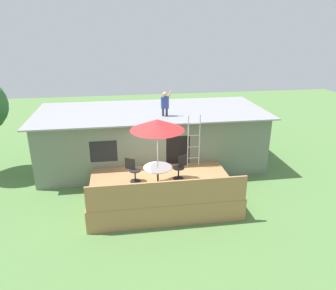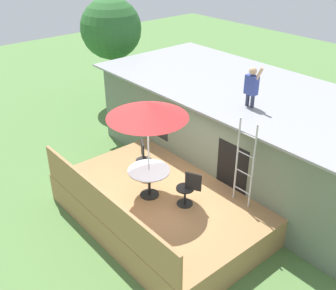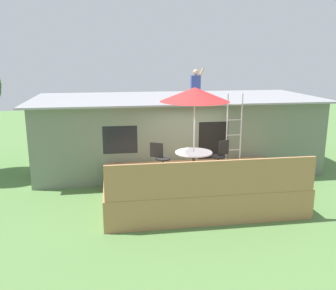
{
  "view_description": "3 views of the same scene",
  "coord_description": "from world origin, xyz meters",
  "px_view_note": "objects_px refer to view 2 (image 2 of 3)",
  "views": [
    {
      "loc": [
        -1.39,
        -10.7,
        6.39
      ],
      "look_at": [
        0.34,
        0.63,
        2.05
      ],
      "focal_mm": 34.19,
      "sensor_mm": 36.0,
      "label": 1
    },
    {
      "loc": [
        6.49,
        -5.26,
        6.79
      ],
      "look_at": [
        -0.29,
        0.48,
        1.94
      ],
      "focal_mm": 43.14,
      "sensor_mm": 36.0,
      "label": 2
    },
    {
      "loc": [
        -2.41,
        -9.91,
        4.16
      ],
      "look_at": [
        -0.68,
        1.16,
        1.43
      ],
      "focal_mm": 39.21,
      "sensor_mm": 36.0,
      "label": 3
    }
  ],
  "objects_px": {
    "patio_umbrella": "(147,110)",
    "patio_chair_right": "(188,189)",
    "patio_chair_left": "(144,160)",
    "backyard_tree": "(111,29)",
    "person_figure": "(252,84)",
    "patio_table": "(149,175)",
    "step_ladder": "(245,164)"
  },
  "relations": [
    {
      "from": "patio_umbrella",
      "to": "patio_chair_left",
      "type": "distance_m",
      "value": 2.14
    },
    {
      "from": "step_ladder",
      "to": "patio_chair_left",
      "type": "height_order",
      "value": "step_ladder"
    },
    {
      "from": "patio_umbrella",
      "to": "step_ladder",
      "type": "height_order",
      "value": "patio_umbrella"
    },
    {
      "from": "patio_umbrella",
      "to": "patio_chair_left",
      "type": "bearing_deg",
      "value": 150.86
    },
    {
      "from": "patio_chair_left",
      "to": "backyard_tree",
      "type": "distance_m",
      "value": 7.36
    },
    {
      "from": "step_ladder",
      "to": "person_figure",
      "type": "bearing_deg",
      "value": 128.23
    },
    {
      "from": "step_ladder",
      "to": "person_figure",
      "type": "relative_size",
      "value": 1.98
    },
    {
      "from": "step_ladder",
      "to": "patio_chair_right",
      "type": "xyz_separation_m",
      "value": [
        -0.77,
        -1.07,
        -0.64
      ]
    },
    {
      "from": "step_ladder",
      "to": "patio_chair_left",
      "type": "xyz_separation_m",
      "value": [
        -2.55,
        -1.05,
        -0.64
      ]
    },
    {
      "from": "patio_chair_right",
      "to": "patio_table",
      "type": "bearing_deg",
      "value": 0.0
    },
    {
      "from": "person_figure",
      "to": "patio_chair_left",
      "type": "bearing_deg",
      "value": -123.75
    },
    {
      "from": "patio_umbrella",
      "to": "person_figure",
      "type": "xyz_separation_m",
      "value": [
        0.68,
        2.81,
        0.13
      ]
    },
    {
      "from": "patio_table",
      "to": "step_ladder",
      "type": "xyz_separation_m",
      "value": [
        1.68,
        1.54,
        0.51
      ]
    },
    {
      "from": "patio_chair_left",
      "to": "person_figure",
      "type": "bearing_deg",
      "value": 85.39
    },
    {
      "from": "person_figure",
      "to": "patio_chair_right",
      "type": "relative_size",
      "value": 1.21
    },
    {
      "from": "patio_chair_left",
      "to": "patio_chair_right",
      "type": "height_order",
      "value": "same"
    },
    {
      "from": "patio_chair_left",
      "to": "patio_table",
      "type": "bearing_deg",
      "value": -0.0
    },
    {
      "from": "patio_chair_left",
      "to": "backyard_tree",
      "type": "relative_size",
      "value": 0.21
    },
    {
      "from": "patio_chair_left",
      "to": "backyard_tree",
      "type": "bearing_deg",
      "value": -178.08
    },
    {
      "from": "patio_table",
      "to": "step_ladder",
      "type": "relative_size",
      "value": 0.47
    },
    {
      "from": "person_figure",
      "to": "backyard_tree",
      "type": "relative_size",
      "value": 0.25
    },
    {
      "from": "patio_umbrella",
      "to": "patio_chair_right",
      "type": "xyz_separation_m",
      "value": [
        0.91,
        0.46,
        -1.89
      ]
    },
    {
      "from": "patio_table",
      "to": "backyard_tree",
      "type": "relative_size",
      "value": 0.24
    },
    {
      "from": "patio_chair_left",
      "to": "step_ladder",
      "type": "bearing_deg",
      "value": 51.51
    },
    {
      "from": "step_ladder",
      "to": "patio_chair_right",
      "type": "height_order",
      "value": "step_ladder"
    },
    {
      "from": "backyard_tree",
      "to": "step_ladder",
      "type": "bearing_deg",
      "value": -13.93
    },
    {
      "from": "patio_table",
      "to": "person_figure",
      "type": "distance_m",
      "value": 3.45
    },
    {
      "from": "person_figure",
      "to": "patio_umbrella",
      "type": "bearing_deg",
      "value": -103.59
    },
    {
      "from": "backyard_tree",
      "to": "patio_umbrella",
      "type": "bearing_deg",
      "value": -27.46
    },
    {
      "from": "person_figure",
      "to": "patio_chair_right",
      "type": "bearing_deg",
      "value": -84.29
    },
    {
      "from": "patio_umbrella",
      "to": "patio_chair_left",
      "type": "relative_size",
      "value": 2.76
    },
    {
      "from": "backyard_tree",
      "to": "person_figure",
      "type": "bearing_deg",
      "value": -6.74
    }
  ]
}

